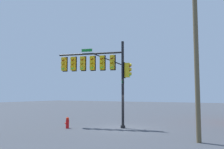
{
  "coord_description": "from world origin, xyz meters",
  "views": [
    {
      "loc": [
        -8.03,
        16.09,
        2.53
      ],
      "look_at": [
        0.79,
        0.28,
        4.07
      ],
      "focal_mm": 37.73,
      "sensor_mm": 36.0,
      "label": 1
    }
  ],
  "objects": [
    {
      "name": "signal_pole_assembly",
      "position": [
        1.97,
        0.52,
        4.69
      ],
      "size": [
        5.92,
        2.01,
        6.63
      ],
      "color": "black",
      "rests_on": "ground_plane"
    },
    {
      "name": "ground_plane",
      "position": [
        0.0,
        0.0,
        0.0
      ],
      "size": [
        120.0,
        120.0,
        0.0
      ],
      "primitive_type": "plane",
      "color": "#3C4149"
    },
    {
      "name": "fire_hydrant",
      "position": [
        3.57,
        2.15,
        0.41
      ],
      "size": [
        0.33,
        0.24,
        0.83
      ],
      "color": "red",
      "rests_on": "ground_plane"
    },
    {
      "name": "utility_pole",
      "position": [
        -5.89,
        2.85,
        4.53
      ],
      "size": [
        0.76,
        1.72,
        8.73
      ],
      "color": "brown",
      "rests_on": "ground_plane"
    }
  ]
}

